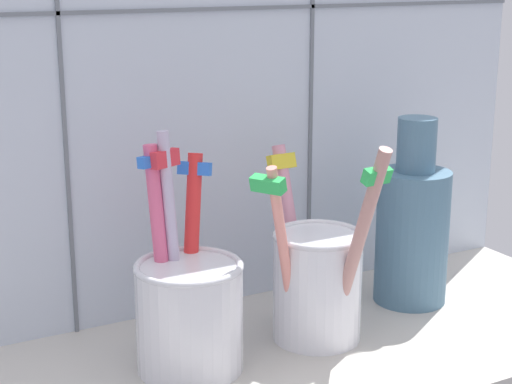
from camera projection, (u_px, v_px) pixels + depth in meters
counter_slab at (263, 370)px, 61.69cm from camera, size 64.00×22.00×2.00cm
tile_wall_back at (190, 61)px, 66.21cm from camera, size 64.00×2.20×45.00cm
toothbrush_cup_left at (188, 308)px, 58.86cm from camera, size 7.69×8.60×16.87cm
toothbrush_cup_right at (317, 279)px, 63.47cm from camera, size 9.37×14.26×16.26cm
ceramic_vase at (412, 228)px, 70.31cm from camera, size 6.10×6.10×15.84cm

